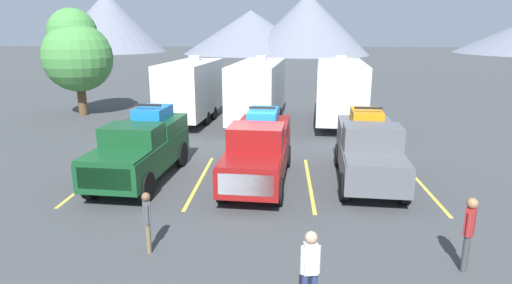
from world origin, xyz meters
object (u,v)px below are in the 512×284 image
pickup_truck_b (259,149)px  camper_trailer_a (192,88)px  camper_trailer_b (258,88)px  pickup_truck_a (142,146)px  person_c (469,229)px  person_b (310,267)px  camper_trailer_c (340,89)px  person_a (147,218)px  pickup_truck_c (369,149)px

pickup_truck_b → camper_trailer_a: size_ratio=0.74×
camper_trailer_a → camper_trailer_b: camper_trailer_a is taller
pickup_truck_a → person_c: 10.74m
camper_trailer_a → person_b: 18.30m
pickup_truck_a → camper_trailer_a: bearing=91.3°
camper_trailer_c → camper_trailer_a: bearing=179.8°
person_a → camper_trailer_c: bearing=66.8°
camper_trailer_b → person_c: bearing=-70.5°
pickup_truck_b → camper_trailer_c: camper_trailer_c is taller
camper_trailer_a → person_c: camper_trailer_a is taller
pickup_truck_b → camper_trailer_c: 10.69m
pickup_truck_a → camper_trailer_c: (8.28, 9.93, 0.79)m
pickup_truck_a → person_b: size_ratio=3.23×
camper_trailer_b → camper_trailer_c: 4.63m
camper_trailer_c → person_a: bearing=-113.2°
camper_trailer_b → camper_trailer_c: (4.63, -0.02, 0.01)m
person_a → person_c: person_c is taller
camper_trailer_b → camper_trailer_a: bearing=179.9°
pickup_truck_c → person_c: size_ratio=3.12×
pickup_truck_b → pickup_truck_c: size_ratio=1.08×
pickup_truck_b → person_b: 7.59m
person_b → pickup_truck_a: bearing=126.9°
pickup_truck_a → camper_trailer_a: camper_trailer_a is taller
camper_trailer_b → pickup_truck_a: bearing=-110.1°
pickup_truck_a → camper_trailer_c: bearing=50.2°
pickup_truck_c → person_b: bearing=-108.3°
camper_trailer_a → person_c: (9.37, -15.58, -0.99)m
pickup_truck_b → pickup_truck_a: bearing=-178.9°
pickup_truck_a → person_b: pickup_truck_a is taller
camper_trailer_b → person_b: 17.47m
pickup_truck_b → camper_trailer_a: bearing=114.1°
pickup_truck_a → pickup_truck_b: (4.20, 0.08, -0.04)m
camper_trailer_b → person_b: bearing=-83.7°
pickup_truck_c → camper_trailer_b: 10.68m
pickup_truck_a → pickup_truck_c: 8.08m
pickup_truck_a → person_a: size_ratio=3.61×
pickup_truck_a → camper_trailer_c: size_ratio=0.64×
camper_trailer_c → person_a: (-6.49, -15.16, -1.11)m
person_a → person_c: (7.36, -0.39, 0.12)m
person_b → camper_trailer_b: bearing=96.3°
person_c → pickup_truck_c: bearing=100.3°
pickup_truck_c → camper_trailer_c: (0.20, 9.67, 0.82)m
camper_trailer_c → person_c: camper_trailer_c is taller
camper_trailer_b → person_b: camper_trailer_b is taller
camper_trailer_a → person_b: bearing=-71.6°
person_b → pickup_truck_b: bearing=100.2°
pickup_truck_a → person_b: 9.24m
pickup_truck_b → person_a: bearing=-114.4°
pickup_truck_a → pickup_truck_b: bearing=1.1°
camper_trailer_b → person_c: (5.50, -15.57, -0.99)m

